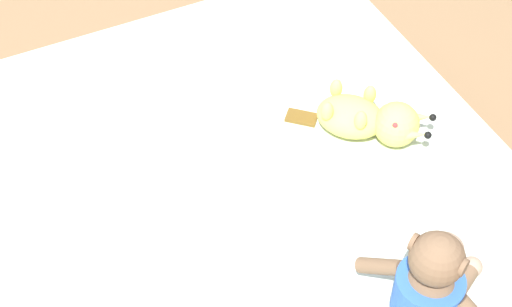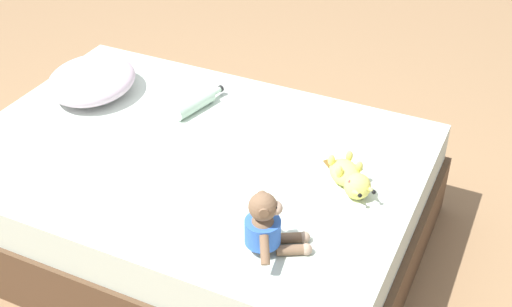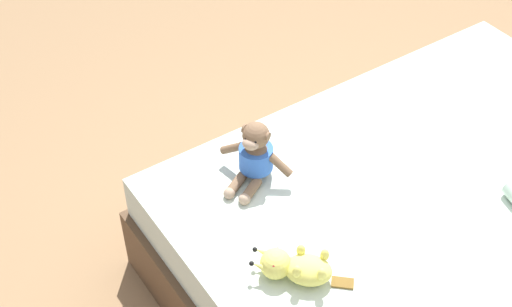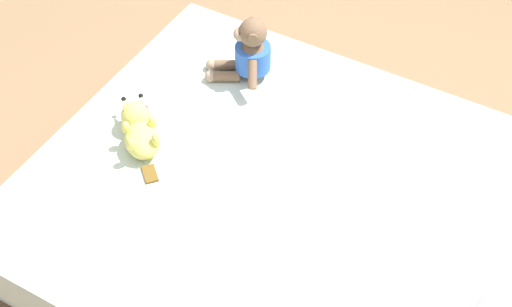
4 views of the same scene
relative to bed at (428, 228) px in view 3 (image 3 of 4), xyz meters
name	(u,v)px [view 3 (image 3 of 4)]	position (x,y,z in m)	size (l,w,h in m)	color
ground_plane	(418,266)	(0.00, 0.00, -0.23)	(16.00, 16.00, 0.00)	#93704C
bed	(428,228)	(0.00, 0.00, 0.00)	(1.34, 1.91, 0.47)	brown
plush_monkey	(255,156)	(-0.40, -0.52, 0.33)	(0.27, 0.25, 0.24)	brown
plush_yellow_creature	(294,267)	(0.04, -0.67, 0.28)	(0.27, 0.27, 0.10)	#EAE066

